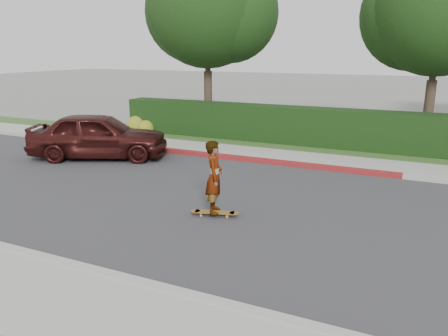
{
  "coord_description": "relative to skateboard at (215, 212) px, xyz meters",
  "views": [
    {
      "loc": [
        1.37,
        -9.06,
        3.6
      ],
      "look_at": [
        -2.64,
        -0.35,
        1.0
      ],
      "focal_mm": 35.0,
      "sensor_mm": 36.0,
      "label": 1
    }
  ],
  "objects": [
    {
      "name": "tree_left",
      "position": [
        -4.87,
        9.54,
        5.17
      ],
      "size": [
        5.99,
        5.21,
        8.0
      ],
      "color": "#33261C",
      "rests_on": "ground"
    },
    {
      "name": "hedge",
      "position": [
        -0.36,
        8.05,
        0.65
      ],
      "size": [
        15.0,
        1.0,
        1.5
      ],
      "primitive_type": "cube",
      "color": "black",
      "rests_on": "ground"
    },
    {
      "name": "skateboarder",
      "position": [
        0.0,
        0.0,
        0.82
      ],
      "size": [
        0.57,
        0.69,
        1.62
      ],
      "primitive_type": "imported",
      "rotation": [
        0.0,
        0.0,
        1.92
      ],
      "color": "white",
      "rests_on": "skateboard"
    },
    {
      "name": "road",
      "position": [
        2.64,
        0.85,
        -0.09
      ],
      "size": [
        60.0,
        8.0,
        0.01
      ],
      "primitive_type": "cube",
      "color": "#2D2D30",
      "rests_on": "ground"
    },
    {
      "name": "curb_far",
      "position": [
        2.64,
        4.95,
        -0.02
      ],
      "size": [
        60.0,
        0.2,
        0.15
      ],
      "primitive_type": "cube",
      "color": "#9E9E99",
      "rests_on": "ground"
    },
    {
      "name": "skateboard",
      "position": [
        0.0,
        0.0,
        0.0
      ],
      "size": [
        1.11,
        0.51,
        0.1
      ],
      "rotation": [
        0.0,
        0.0,
        0.29
      ],
      "color": "#C67936",
      "rests_on": "ground"
    },
    {
      "name": "curb_near",
      "position": [
        2.64,
        -3.25,
        -0.02
      ],
      "size": [
        60.0,
        0.2,
        0.15
      ],
      "primitive_type": "cube",
      "color": "#9E9E99",
      "rests_on": "ground"
    },
    {
      "name": "planting_strip",
      "position": [
        2.64,
        7.45,
        -0.05
      ],
      "size": [
        60.0,
        1.6,
        0.1
      ],
      "primitive_type": "cube",
      "color": "#2D4C1E",
      "rests_on": "ground"
    },
    {
      "name": "flowering_shrub",
      "position": [
        -7.36,
        7.58,
        0.24
      ],
      "size": [
        1.4,
        1.0,
        0.9
      ],
      "color": "#2D4C19",
      "rests_on": "ground"
    },
    {
      "name": "curb_red_section",
      "position": [
        -2.36,
        4.95,
        -0.02
      ],
      "size": [
        12.0,
        0.21,
        0.15
      ],
      "primitive_type": "cube",
      "color": "maroon",
      "rests_on": "ground"
    },
    {
      "name": "ground",
      "position": [
        2.64,
        0.85,
        -0.1
      ],
      "size": [
        120.0,
        120.0,
        0.0
      ],
      "primitive_type": "plane",
      "color": "slate",
      "rests_on": "ground"
    },
    {
      "name": "tree_center",
      "position": [
        4.13,
        10.04,
        4.81
      ],
      "size": [
        5.66,
        4.84,
        7.44
      ],
      "color": "#33261C",
      "rests_on": "ground"
    },
    {
      "name": "sidewalk_far",
      "position": [
        2.64,
        5.85,
        -0.04
      ],
      "size": [
        60.0,
        1.6,
        0.12
      ],
      "primitive_type": "cube",
      "color": "gray",
      "rests_on": "ground"
    },
    {
      "name": "car_maroon",
      "position": [
        -5.99,
        3.29,
        0.69
      ],
      "size": [
        4.96,
        3.57,
        1.57
      ],
      "primitive_type": "imported",
      "rotation": [
        0.0,
        0.0,
        1.99
      ],
      "color": "#3C1513",
      "rests_on": "ground"
    }
  ]
}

